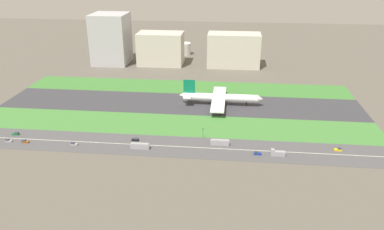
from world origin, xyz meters
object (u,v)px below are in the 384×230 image
at_px(car_1, 136,140).
at_px(bus_0, 220,142).
at_px(truck_0, 278,153).
at_px(traffic_light, 203,132).
at_px(car_6, 25,141).
at_px(office_tower, 234,50).
at_px(airliner, 219,98).
at_px(car_4, 16,134).
at_px(bus_1, 140,146).
at_px(car_3, 338,149).
at_px(car_2, 74,144).
at_px(hangar_building, 161,49).
at_px(car_5, 8,141).
at_px(car_0, 257,153).
at_px(fuel_tank_west, 184,49).
at_px(terminal_building, 111,39).

bearing_deg(car_1, bus_0, -0.00).
distance_m(truck_0, traffic_light, 48.68).
xyz_separation_m(car_6, traffic_light, (110.07, 17.99, 3.37)).
height_order(truck_0, office_tower, office_tower).
xyz_separation_m(airliner, car_4, (-129.33, -68.00, -5.31)).
height_order(bus_1, car_3, bus_1).
height_order(car_2, car_4, same).
distance_m(bus_0, office_tower, 182.77).
height_order(car_3, hangar_building, hangar_building).
distance_m(airliner, car_6, 141.39).
xyz_separation_m(car_6, truck_0, (155.22, -0.00, 0.75)).
bearing_deg(office_tower, bus_1, -105.89).
bearing_deg(car_1, traffic_light, 10.77).
height_order(car_2, car_5, same).
bearing_deg(car_2, traffic_light, -167.07).
bearing_deg(car_0, fuel_tank_west, -72.73).
xyz_separation_m(hangar_building, fuel_tank_west, (18.67, 45.00, -9.99)).
distance_m(bus_1, car_6, 73.31).
relative_size(car_2, car_5, 1.00).
bearing_deg(car_0, terminal_building, -52.83).
height_order(car_4, car_1, same).
relative_size(car_0, hangar_building, 0.09).
bearing_deg(car_2, bus_1, -180.00).
bearing_deg(hangar_building, car_4, -108.99).
bearing_deg(airliner, car_2, -137.83).
relative_size(car_1, truck_0, 0.52).
distance_m(car_6, car_5, 10.94).
relative_size(car_4, bus_1, 0.38).
bearing_deg(car_5, fuel_tank_west, -108.81).
height_order(car_3, office_tower, office_tower).
xyz_separation_m(airliner, hangar_building, (-66.68, 114.00, 10.62)).
bearing_deg(car_5, car_0, -180.00).
bearing_deg(truck_0, car_5, 0.00).
distance_m(airliner, bus_0, 68.23).
relative_size(traffic_light, fuel_tank_west, 0.44).
distance_m(car_4, bus_0, 132.76).
bearing_deg(hangar_building, airliner, -59.67).
bearing_deg(fuel_tank_west, airliner, -73.20).
bearing_deg(fuel_tank_west, bus_0, -77.23).
height_order(bus_0, traffic_light, traffic_light).
bearing_deg(office_tower, airliner, -95.08).
relative_size(airliner, car_3, 14.77).
distance_m(car_1, terminal_building, 196.67).
distance_m(car_4, truck_0, 167.04).
height_order(car_2, truck_0, truck_0).
xyz_separation_m(bus_0, traffic_light, (-11.17, 7.99, 2.47)).
bearing_deg(office_tower, car_1, -108.21).
distance_m(car_0, car_6, 143.49).
height_order(car_1, hangar_building, hangar_building).
height_order(car_1, truck_0, truck_0).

